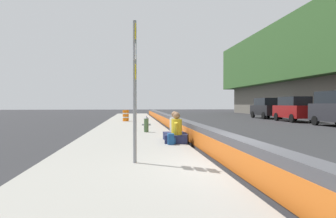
% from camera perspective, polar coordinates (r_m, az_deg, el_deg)
% --- Properties ---
extents(ground_plane, '(160.00, 160.00, 0.00)m').
position_cam_1_polar(ground_plane, '(7.50, 12.98, -11.67)').
color(ground_plane, '#2B2B2D').
rests_on(ground_plane, ground).
extents(sidewalk_strip, '(80.00, 4.40, 0.14)m').
position_cam_1_polar(sidewalk_strip, '(7.08, -8.15, -11.83)').
color(sidewalk_strip, gray).
rests_on(sidewalk_strip, ground_plane).
extents(jersey_barrier, '(76.00, 0.45, 0.85)m').
position_cam_1_polar(jersey_barrier, '(7.42, 12.96, -8.47)').
color(jersey_barrier, '#47474C').
rests_on(jersey_barrier, ground_plane).
extents(route_sign_post, '(0.44, 0.09, 3.60)m').
position_cam_1_polar(route_sign_post, '(7.77, -6.21, 5.36)').
color(route_sign_post, gray).
rests_on(route_sign_post, sidewalk_strip).
extents(fire_hydrant, '(0.26, 0.46, 0.88)m').
position_cam_1_polar(fire_hydrant, '(16.12, -4.10, -2.75)').
color(fire_hydrant, '#47663D').
rests_on(fire_hydrant, sidewalk_strip).
extents(seated_person_foreground, '(0.88, 0.98, 1.18)m').
position_cam_1_polar(seated_person_foreground, '(11.66, 1.63, -4.58)').
color(seated_person_foreground, '#23284C').
rests_on(seated_person_foreground, sidewalk_strip).
extents(seated_person_middle, '(0.80, 0.92, 1.19)m').
position_cam_1_polar(seated_person_middle, '(12.64, 1.25, -4.13)').
color(seated_person_middle, '#23284C').
rests_on(seated_person_middle, sidewalk_strip).
extents(backpack, '(0.32, 0.28, 0.40)m').
position_cam_1_polar(backpack, '(11.25, 0.57, -5.67)').
color(backpack, navy).
rests_on(backpack, sidewalk_strip).
extents(construction_barrel, '(0.54, 0.54, 0.95)m').
position_cam_1_polar(construction_barrel, '(26.47, -7.93, -1.23)').
color(construction_barrel, orange).
rests_on(construction_barrel, sidewalk_strip).
extents(parked_car_fourth, '(4.86, 2.19, 2.28)m').
position_cam_1_polar(parked_car_fourth, '(30.10, 22.52, 0.05)').
color(parked_car_fourth, maroon).
rests_on(parked_car_fourth, ground_plane).
extents(parked_car_midline, '(4.83, 2.13, 2.28)m').
position_cam_1_polar(parked_car_midline, '(35.58, 17.93, 0.21)').
color(parked_car_midline, black).
rests_on(parked_car_midline, ground_plane).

